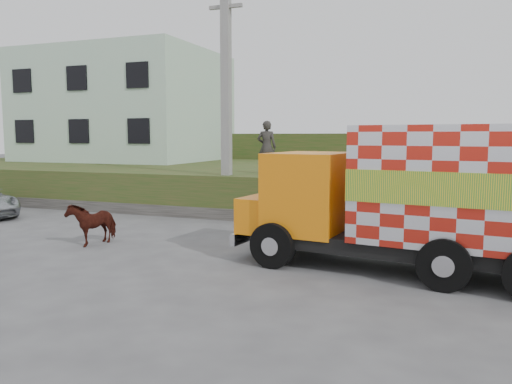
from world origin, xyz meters
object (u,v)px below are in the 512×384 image
at_px(utility_pole, 226,101).
at_px(cow, 93,223).
at_px(cargo_truck, 415,198).
at_px(pedestrian, 267,147).

xyz_separation_m(utility_pole, cow, (-1.59, -5.21, -3.51)).
relative_size(utility_pole, cargo_truck, 1.13).
xyz_separation_m(cargo_truck, pedestrian, (-5.53, 6.36, 0.88)).
xyz_separation_m(cargo_truck, cow, (-8.17, -0.07, -1.02)).
bearing_deg(cow, cargo_truck, 11.17).
bearing_deg(cow, utility_pole, 83.66).
height_order(utility_pole, cow, utility_pole).
bearing_deg(cargo_truck, utility_pole, 149.18).
bearing_deg(cargo_truck, pedestrian, 138.15).
distance_m(cargo_truck, cow, 8.23).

